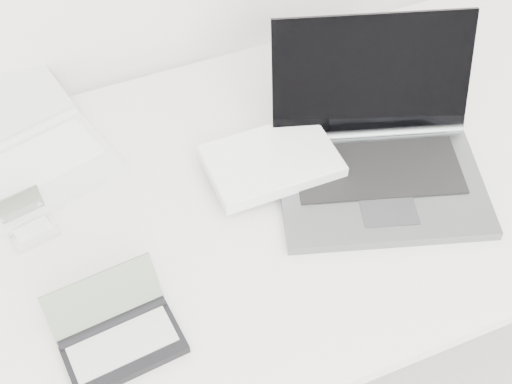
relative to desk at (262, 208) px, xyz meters
name	(u,v)px	position (x,y,z in m)	size (l,w,h in m)	color
desk	(262,208)	(0.00, 0.00, 0.00)	(1.60, 0.80, 0.73)	white
laptop_large	(352,156)	(0.18, -0.01, 0.09)	(0.54, 0.45, 0.25)	slate
netbook_open_white	(24,153)	(-0.39, 0.25, 0.07)	(0.37, 0.43, 0.07)	white
pda_silver	(30,224)	(-0.42, 0.08, 0.06)	(0.09, 0.09, 0.07)	silver
palmtop_charcoal	(119,335)	(-0.33, -0.20, 0.07)	(0.20, 0.17, 0.09)	black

